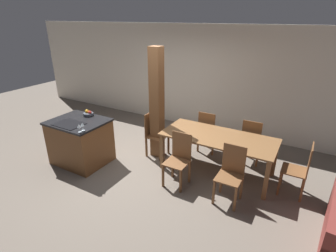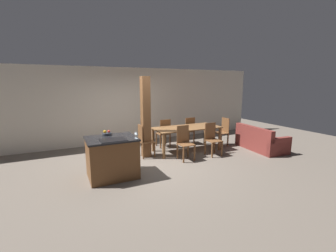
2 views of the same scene
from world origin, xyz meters
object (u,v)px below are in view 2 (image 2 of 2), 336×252
at_px(dining_chair_foot_end, 223,131).
at_px(wine_glass_near, 137,134).
at_px(fruit_bowl, 107,133).
at_px(dining_table, 187,130).
at_px(wine_glass_middle, 136,133).
at_px(couch, 260,141).
at_px(dining_chair_far_left, 164,133).
at_px(dining_chair_far_right, 188,130).
at_px(dining_chair_head_end, 144,140).
at_px(kitchen_island, 112,157).
at_px(timber_post, 146,118).
at_px(dining_chair_near_left, 185,142).
at_px(dining_chair_near_right, 212,138).

bearing_deg(dining_chair_foot_end, wine_glass_near, -68.36).
height_order(fruit_bowl, dining_table, fruit_bowl).
height_order(wine_glass_middle, couch, wine_glass_middle).
bearing_deg(dining_chair_far_left, dining_chair_foot_end, 160.15).
bearing_deg(dining_chair_far_right, dining_chair_head_end, 19.85).
bearing_deg(fruit_bowl, dining_table, 14.92).
height_order(dining_chair_far_right, dining_chair_foot_end, same).
relative_size(dining_chair_head_end, dining_chair_foot_end, 1.00).
height_order(dining_table, dining_chair_foot_end, dining_chair_foot_end).
relative_size(kitchen_island, fruit_bowl, 5.23).
distance_m(dining_chair_head_end, couch, 3.81).
xyz_separation_m(fruit_bowl, timber_post, (1.25, 0.72, 0.19)).
distance_m(kitchen_island, dining_chair_near_left, 2.15).
bearing_deg(dining_chair_far_left, dining_chair_near_left, 90.00).
bearing_deg(dining_chair_near_left, kitchen_island, -171.10).
bearing_deg(dining_chair_foot_end, dining_chair_far_right, -125.78).
relative_size(fruit_bowl, couch, 0.13).
xyz_separation_m(dining_chair_near_left, couch, (2.73, -0.24, -0.24)).
bearing_deg(timber_post, dining_chair_near_left, -38.46).
xyz_separation_m(wine_glass_near, dining_chair_foot_end, (3.56, 1.41, -0.55)).
xyz_separation_m(dining_chair_foot_end, timber_post, (-2.82, 0.02, 0.66)).
distance_m(dining_chair_near_left, dining_chair_near_right, 0.96).
distance_m(wine_glass_middle, dining_chair_far_right, 3.34).
bearing_deg(fruit_bowl, wine_glass_middle, -50.95).
bearing_deg(wine_glass_near, dining_chair_far_left, 52.14).
xyz_separation_m(fruit_bowl, couch, (4.88, -0.23, -0.71)).
bearing_deg(dining_chair_near_right, wine_glass_middle, -166.16).
height_order(kitchen_island, dining_table, kitchen_island).
relative_size(fruit_bowl, dining_chair_near_left, 0.22).
relative_size(kitchen_island, couch, 0.66).
xyz_separation_m(fruit_bowl, dining_chair_near_right, (3.11, 0.01, -0.47)).
bearing_deg(wine_glass_middle, fruit_bowl, 129.05).
xyz_separation_m(dining_chair_near_right, timber_post, (-1.86, 0.71, 0.66)).
height_order(dining_chair_head_end, couch, dining_chair_head_end).
distance_m(dining_chair_near_right, dining_chair_far_right, 1.39).
distance_m(kitchen_island, wine_glass_near, 0.85).
bearing_deg(dining_chair_near_left, wine_glass_near, -156.31).
height_order(dining_chair_far_right, dining_chair_head_end, same).
xyz_separation_m(kitchen_island, dining_chair_far_right, (3.08, 1.72, 0.04)).
xyz_separation_m(couch, timber_post, (-3.62, 0.95, 0.90)).
distance_m(wine_glass_near, timber_post, 1.62).
relative_size(dining_chair_near_left, couch, 0.58).
bearing_deg(dining_chair_head_end, fruit_bowl, 120.54).
relative_size(wine_glass_middle, dining_chair_near_right, 0.16).
bearing_deg(dining_chair_near_right, dining_chair_near_left, 180.00).
xyz_separation_m(dining_chair_far_right, timber_post, (-1.86, -0.68, 0.66)).
height_order(dining_chair_near_left, couch, dining_chair_near_left).
relative_size(wine_glass_near, dining_chair_head_end, 0.16).
bearing_deg(timber_post, dining_chair_foot_end, -0.38).
bearing_deg(wine_glass_near, timber_post, 62.67).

